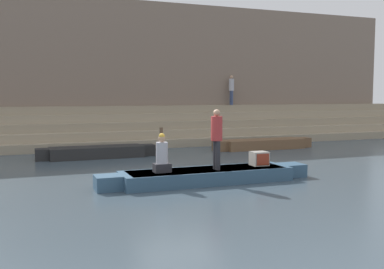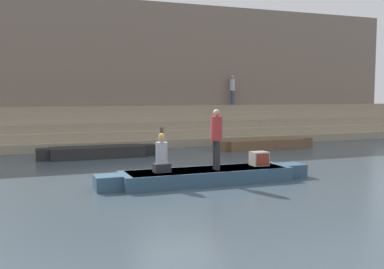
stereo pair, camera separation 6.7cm
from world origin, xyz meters
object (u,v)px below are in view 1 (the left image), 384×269
at_px(person_rowing, 162,156).
at_px(moored_boat_distant, 97,152).
at_px(moored_boat_shore, 263,144).
at_px(tv_set, 259,159).
at_px(mooring_post, 161,142).
at_px(person_standing, 217,135).
at_px(person_on_steps, 231,88).
at_px(rowboat_main, 207,175).

bearing_deg(person_rowing, moored_boat_distant, 92.67).
height_order(moored_boat_shore, moored_boat_distant, same).
relative_size(tv_set, mooring_post, 0.41).
height_order(person_standing, person_rowing, person_standing).
bearing_deg(person_on_steps, tv_set, -139.90).
bearing_deg(rowboat_main, moored_boat_shore, 50.73).
bearing_deg(moored_boat_shore, mooring_post, -169.50).
height_order(person_standing, person_on_steps, person_on_steps).
height_order(person_standing, tv_set, person_standing).
height_order(rowboat_main, mooring_post, mooring_post).
distance_m(tv_set, person_on_steps, 12.11).
bearing_deg(mooring_post, person_standing, -91.42).
distance_m(rowboat_main, mooring_post, 5.70).
xyz_separation_m(person_standing, person_on_steps, (5.93, 11.24, 1.53)).
height_order(moored_boat_shore, person_on_steps, person_on_steps).
relative_size(rowboat_main, moored_boat_distant, 1.35).
height_order(person_standing, mooring_post, person_standing).
bearing_deg(rowboat_main, person_on_steps, 62.30).
xyz_separation_m(rowboat_main, mooring_post, (0.38, 5.68, 0.39)).
relative_size(rowboat_main, moored_boat_shore, 1.29).
bearing_deg(tv_set, moored_boat_shore, 67.39).
xyz_separation_m(moored_boat_distant, mooring_post, (2.50, -0.64, 0.36)).
height_order(person_rowing, tv_set, person_rowing).
bearing_deg(person_rowing, moored_boat_shore, 38.99).
height_order(person_rowing, moored_boat_shore, person_rowing).
height_order(tv_set, person_on_steps, person_on_steps).
distance_m(tv_set, mooring_post, 5.79).
bearing_deg(tv_set, moored_boat_distant, 129.86).
bearing_deg(person_standing, person_rowing, -170.15).
bearing_deg(person_rowing, tv_set, -2.95).
xyz_separation_m(rowboat_main, moored_boat_distant, (-2.12, 6.32, 0.03)).
bearing_deg(rowboat_main, mooring_post, 87.55).
bearing_deg(person_on_steps, rowboat_main, -147.12).
distance_m(mooring_post, person_on_steps, 8.25).
bearing_deg(person_rowing, person_standing, -9.04).
xyz_separation_m(person_standing, tv_set, (1.50, 0.20, -0.79)).
bearing_deg(moored_boat_distant, mooring_post, -17.95).
xyz_separation_m(moored_boat_shore, moored_boat_distant, (-7.72, -0.20, -0.00)).
bearing_deg(moored_boat_shore, person_on_steps, 84.24).
bearing_deg(moored_boat_shore, tv_set, -119.54).
relative_size(moored_boat_shore, mooring_post, 4.14).
distance_m(rowboat_main, moored_boat_shore, 8.60).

